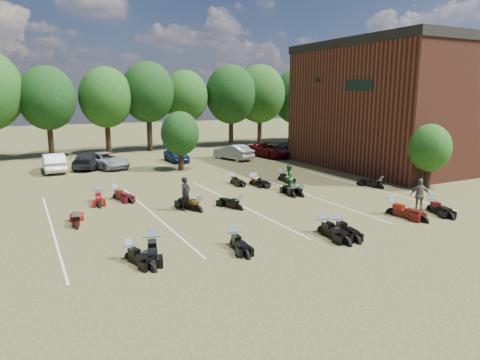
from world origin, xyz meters
TOP-DOWN VIEW (x-y plane):
  - ground at (0.00, 0.00)m, footprint 160.00×160.00m
  - car_1 at (-11.60, 19.58)m, footprint 1.66×4.70m
  - car_2 at (-7.50, 19.26)m, footprint 4.03×5.48m
  - car_3 at (-8.82, 19.96)m, footprint 3.62×5.22m
  - car_4 at (-0.81, 20.07)m, footprint 1.62×4.00m
  - car_5 at (4.57, 18.73)m, footprint 2.72×4.76m
  - car_6 at (8.72, 18.59)m, footprint 3.08×5.52m
  - car_7 at (11.21, 20.25)m, footprint 2.85×5.17m
  - person_black at (-6.16, 3.15)m, footprint 0.81×0.71m
  - person_green at (1.73, 4.83)m, footprint 1.00×0.89m
  - person_grey at (5.01, -3.00)m, footprint 1.15×0.93m
  - motorcycle_0 at (-10.62, -2.67)m, footprint 1.25×2.19m
  - motorcycle_1 at (-9.65, -2.34)m, footprint 1.35×2.52m
  - motorcycle_2 at (-6.34, -3.09)m, footprint 0.91×2.15m
  - motorcycle_3 at (-1.22, -3.69)m, footprint 1.07×2.31m
  - motorcycle_4 at (-1.95, -3.52)m, footprint 0.92×2.46m
  - motorcycle_5 at (5.76, -3.19)m, footprint 1.36×2.39m
  - motorcycle_6 at (3.32, -2.72)m, footprint 1.10×2.54m
  - motorcycle_7 at (-11.93, 2.52)m, footprint 0.96×2.25m
  - motorcycle_8 at (-5.68, 2.54)m, footprint 1.41×2.48m
  - motorcycle_9 at (-3.53, 1.87)m, footprint 1.30×2.22m
  - motorcycle_11 at (1.35, 2.80)m, footprint 0.84×2.15m
  - motorcycle_12 at (0.85, 2.98)m, footprint 1.14×2.25m
  - motorcycle_13 at (7.50, 2.31)m, footprint 1.17×2.26m
  - motorcycle_14 at (-9.01, 7.70)m, footprint 1.37×2.37m
  - motorcycle_15 at (-10.09, 7.64)m, footprint 1.00×2.36m
  - motorcycle_17 at (0.43, 7.47)m, footprint 0.89×2.09m
  - motorcycle_18 at (-0.61, 8.47)m, footprint 0.65×2.00m
  - motorcycle_19 at (0.75, 7.48)m, footprint 0.75×2.03m
  - motorcycle_20 at (3.11, 7.89)m, footprint 0.69×2.09m
  - brick_building at (22.00, 9.00)m, footprint 25.40×15.20m
  - tree_line at (-1.00, 29.00)m, footprint 56.00×6.00m
  - young_tree_near_building at (10.50, 1.00)m, footprint 2.80×2.80m
  - young_tree_midfield at (-2.00, 15.50)m, footprint 3.20×3.20m
  - parking_lines at (-3.00, 3.00)m, footprint 20.10×14.00m

SIDE VIEW (x-z plane):
  - ground at x=0.00m, z-range 0.00..0.00m
  - motorcycle_0 at x=-10.62m, z-range -0.58..0.58m
  - motorcycle_1 at x=-9.65m, z-range -0.67..0.67m
  - motorcycle_2 at x=-6.34m, z-range -0.58..0.58m
  - motorcycle_3 at x=-1.22m, z-range -0.62..0.62m
  - motorcycle_4 at x=-1.95m, z-range -0.67..0.67m
  - motorcycle_5 at x=5.76m, z-range -0.63..0.63m
  - motorcycle_6 at x=3.32m, z-range -0.69..0.69m
  - motorcycle_7 at x=-11.93m, z-range -0.61..0.61m
  - motorcycle_8 at x=-5.68m, z-range -0.66..0.66m
  - motorcycle_9 at x=-3.53m, z-range -0.59..0.59m
  - motorcycle_11 at x=1.35m, z-range -0.59..0.59m
  - motorcycle_12 at x=0.85m, z-range -0.60..0.60m
  - motorcycle_13 at x=7.50m, z-range -0.60..0.60m
  - motorcycle_14 at x=-9.01m, z-range -0.63..0.63m
  - motorcycle_15 at x=-10.09m, z-range -0.64..0.64m
  - motorcycle_17 at x=0.43m, z-range -0.56..0.56m
  - motorcycle_18 at x=-0.61m, z-range -0.56..0.56m
  - motorcycle_19 at x=0.75m, z-range -0.56..0.56m
  - motorcycle_20 at x=3.11m, z-range -0.58..0.58m
  - parking_lines at x=-3.00m, z-range 0.00..0.01m
  - car_4 at x=-0.81m, z-range 0.00..1.36m
  - car_2 at x=-7.50m, z-range 0.00..1.38m
  - car_3 at x=-8.82m, z-range 0.00..1.40m
  - car_7 at x=11.21m, z-range 0.00..1.42m
  - car_6 at x=8.72m, z-range 0.00..1.46m
  - car_5 at x=4.57m, z-range 0.00..1.48m
  - car_1 at x=-11.60m, z-range 0.00..1.55m
  - person_green at x=1.73m, z-range 0.00..1.70m
  - person_grey at x=5.01m, z-range 0.00..1.83m
  - person_black at x=-6.16m, z-range 0.00..1.86m
  - young_tree_near_building at x=10.50m, z-range 0.67..4.83m
  - young_tree_midfield at x=-2.00m, z-range 0.74..5.44m
  - brick_building at x=22.00m, z-range 0.01..10.71m
  - tree_line at x=-1.00m, z-range 1.42..11.20m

